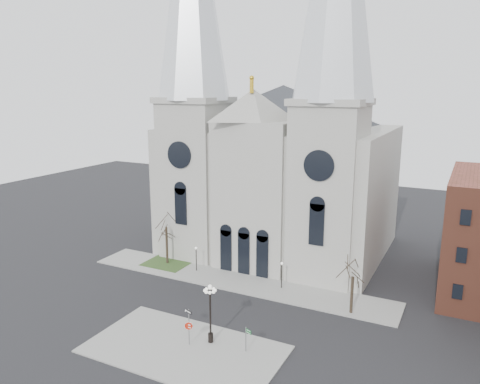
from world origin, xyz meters
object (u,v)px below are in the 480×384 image
at_px(street_name_sign, 246,337).
at_px(stop_sign, 189,328).
at_px(globe_lamp, 210,306).
at_px(one_way_sign, 189,316).

bearing_deg(street_name_sign, stop_sign, -145.10).
distance_m(globe_lamp, street_name_sign, 4.36).
bearing_deg(street_name_sign, one_way_sign, -168.16).
bearing_deg(globe_lamp, street_name_sign, 0.99).
bearing_deg(globe_lamp, stop_sign, -140.00).
height_order(globe_lamp, street_name_sign, globe_lamp).
xyz_separation_m(stop_sign, one_way_sign, (-1.57, 2.40, -0.22)).
height_order(stop_sign, globe_lamp, globe_lamp).
relative_size(stop_sign, one_way_sign, 1.08).
xyz_separation_m(globe_lamp, street_name_sign, (3.74, 0.06, -2.25)).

